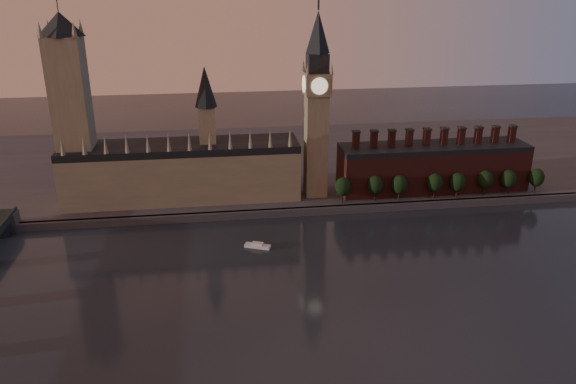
# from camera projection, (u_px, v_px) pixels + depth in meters

# --- Properties ---
(ground) EXTENTS (900.00, 900.00, 0.00)m
(ground) POSITION_uv_depth(u_px,v_px,m) (340.00, 303.00, 224.00)
(ground) COLOR black
(ground) RESTS_ON ground
(north_bank) EXTENTS (900.00, 182.00, 4.00)m
(north_bank) POSITION_uv_depth(u_px,v_px,m) (283.00, 162.00, 387.99)
(north_bank) COLOR #46464B
(north_bank) RESTS_ON ground
(palace_of_westminster) EXTENTS (130.00, 30.30, 74.00)m
(palace_of_westminster) POSITION_uv_depth(u_px,v_px,m) (183.00, 168.00, 314.32)
(palace_of_westminster) COLOR gray
(palace_of_westminster) RESTS_ON north_bank
(victoria_tower) EXTENTS (24.00, 24.00, 108.00)m
(victoria_tower) POSITION_uv_depth(u_px,v_px,m) (71.00, 105.00, 293.89)
(victoria_tower) COLOR gray
(victoria_tower) RESTS_ON north_bank
(big_ben) EXTENTS (15.00, 15.00, 107.00)m
(big_ben) POSITION_uv_depth(u_px,v_px,m) (317.00, 104.00, 306.73)
(big_ben) COLOR gray
(big_ben) RESTS_ON north_bank
(chimney_block) EXTENTS (110.00, 25.00, 37.00)m
(chimney_block) POSITION_uv_depth(u_px,v_px,m) (432.00, 166.00, 329.64)
(chimney_block) COLOR #4C1F1D
(chimney_block) RESTS_ON north_bank
(embankment_tree_0) EXTENTS (8.60, 8.60, 14.88)m
(embankment_tree_0) POSITION_uv_depth(u_px,v_px,m) (343.00, 187.00, 309.91)
(embankment_tree_0) COLOR black
(embankment_tree_0) RESTS_ON north_bank
(embankment_tree_1) EXTENTS (8.60, 8.60, 14.88)m
(embankment_tree_1) POSITION_uv_depth(u_px,v_px,m) (375.00, 185.00, 312.72)
(embankment_tree_1) COLOR black
(embankment_tree_1) RESTS_ON north_bank
(embankment_tree_2) EXTENTS (8.60, 8.60, 14.88)m
(embankment_tree_2) POSITION_uv_depth(u_px,v_px,m) (400.00, 185.00, 313.19)
(embankment_tree_2) COLOR black
(embankment_tree_2) RESTS_ON north_bank
(embankment_tree_3) EXTENTS (8.60, 8.60, 14.88)m
(embankment_tree_3) POSITION_uv_depth(u_px,v_px,m) (435.00, 183.00, 316.24)
(embankment_tree_3) COLOR black
(embankment_tree_3) RESTS_ON north_bank
(embankment_tree_4) EXTENTS (8.60, 8.60, 14.88)m
(embankment_tree_4) POSITION_uv_depth(u_px,v_px,m) (458.00, 182.00, 317.14)
(embankment_tree_4) COLOR black
(embankment_tree_4) RESTS_ON north_bank
(embankment_tree_5) EXTENTS (8.60, 8.60, 14.88)m
(embankment_tree_5) POSITION_uv_depth(u_px,v_px,m) (485.00, 179.00, 321.09)
(embankment_tree_5) COLOR black
(embankment_tree_5) RESTS_ON north_bank
(embankment_tree_6) EXTENTS (8.60, 8.60, 14.88)m
(embankment_tree_6) POSITION_uv_depth(u_px,v_px,m) (509.00, 179.00, 322.07)
(embankment_tree_6) COLOR black
(embankment_tree_6) RESTS_ON north_bank
(embankment_tree_7) EXTENTS (8.60, 8.60, 14.88)m
(embankment_tree_7) POSITION_uv_depth(u_px,v_px,m) (537.00, 178.00, 324.09)
(embankment_tree_7) COLOR black
(embankment_tree_7) RESTS_ON north_bank
(river_boat) EXTENTS (12.94, 8.17, 2.51)m
(river_boat) POSITION_uv_depth(u_px,v_px,m) (258.00, 246.00, 269.88)
(river_boat) COLOR silver
(river_boat) RESTS_ON ground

